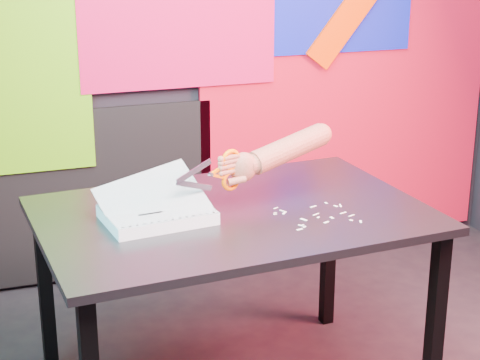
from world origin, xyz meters
name	(u,v)px	position (x,y,z in m)	size (l,w,h in m)	color
room	(375,46)	(0.00, 0.00, 1.35)	(3.01, 3.01, 2.71)	black
backdrop	(241,82)	(0.06, 1.46, 0.96)	(2.88, 0.05, 2.08)	red
work_table	(233,232)	(-0.38, 0.27, 0.67)	(1.40, 0.98, 0.75)	black
printout_stack	(157,214)	(-0.65, 0.27, 0.77)	(0.40, 0.30, 0.19)	white
scissors	(227,171)	(-0.39, 0.31, 0.89)	(0.26, 0.09, 0.15)	#B2B9D4
hand_forearm	(281,151)	(-0.15, 0.38, 0.92)	(0.49, 0.20, 0.16)	#BB6555
paper_clippings	(317,216)	(-0.12, 0.13, 0.75)	(0.27, 0.23, 0.00)	silver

